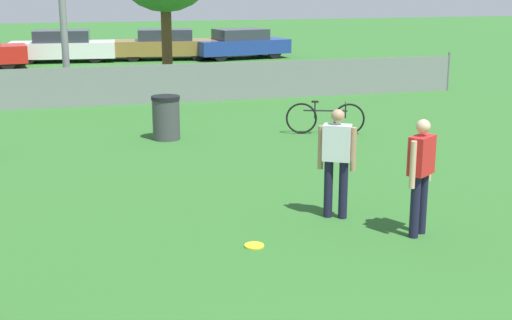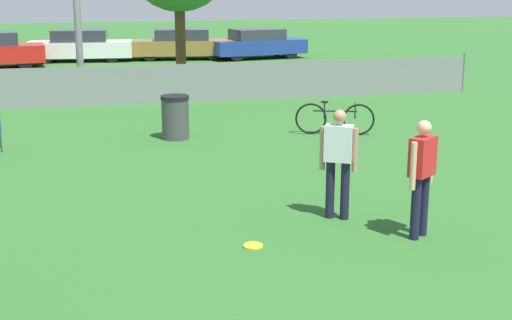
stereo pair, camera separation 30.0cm
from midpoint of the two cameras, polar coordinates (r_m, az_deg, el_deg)
name	(u,v)px [view 2 (the right image)]	position (r m, az deg, el deg)	size (l,w,h in m)	color
fence_backline	(147,84)	(20.40, -8.31, 6.00)	(19.81, 0.07, 1.21)	gray
player_defender_red	(422,171)	(9.79, 13.97, -0.87)	(0.47, 0.41, 1.62)	#191933
player_receiver_white	(338,157)	(10.35, 7.44, 0.25)	(0.49, 0.39, 1.62)	#191933
frisbee_disc	(253,246)	(9.43, 0.68, -6.87)	(0.26, 0.26, 0.03)	yellow
bicycle_sideline	(335,119)	(16.24, 6.85, 3.31)	(1.70, 0.68, 0.76)	black
trash_bin	(175,117)	(15.75, -5.93, 3.43)	(0.63, 0.63, 0.96)	#3F3F44
parked_car_white	(80,46)	(32.02, -13.63, 8.86)	(4.56, 2.17, 1.34)	black
parked_car_tan	(182,44)	(32.05, -5.69, 9.20)	(4.65, 2.25, 1.33)	black
parked_car_blue	(257,44)	(32.23, 0.36, 9.29)	(4.47, 2.46, 1.31)	black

